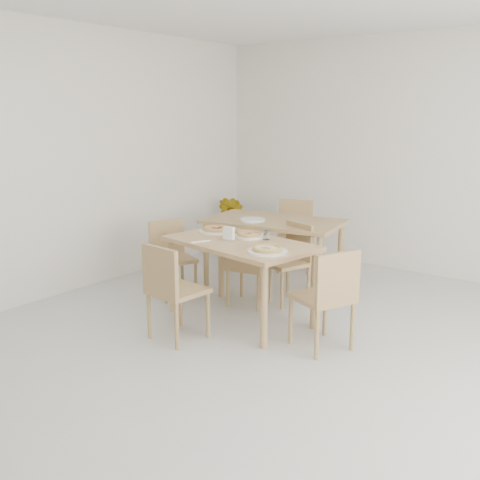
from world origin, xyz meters
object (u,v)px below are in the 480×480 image
Objects in this scene: plate_pepperoni at (215,231)px; chair_back_s at (247,262)px; tumbler_b at (266,235)px; plate_margherita at (249,236)px; pizza_margherita at (249,234)px; second_table at (274,228)px; chair_north at (291,256)px; pizza_pepperoni at (215,229)px; potted_plant at (232,225)px; chair_west at (171,252)px; chair_east at (328,293)px; pizza_mushroom at (267,249)px; chair_back_n at (295,230)px; chair_south at (171,286)px; napkin_holder at (229,234)px; plate_empty at (252,220)px; main_table at (240,251)px; plate_mushroom at (267,251)px; tumbler_a at (230,232)px.

chair_back_s is (0.27, 0.16, -0.31)m from plate_pepperoni.
plate_margherita is at bearing -176.50° from tumbler_b.
second_table is at bearing 109.02° from pizza_margherita.
chair_north is 0.65m from pizza_margherita.
pizza_pepperoni reaches higher than potted_plant.
chair_west is (-1.12, -0.59, -0.01)m from chair_north.
chair_east is 2.70× the size of pizza_mushroom.
potted_plant is at bearing 135.00° from tumbler_b.
chair_back_n is (0.51, 1.66, 0.03)m from chair_west.
chair_east is at bearing 145.48° from chair_back_s.
chair_south is 6.56× the size of napkin_holder.
tumbler_b reaches higher than plate_empty.
main_table and second_table have the same top height.
plate_margherita reaches higher than second_table.
chair_east reaches higher than pizza_mushroom.
pizza_margherita reaches higher than plate_mushroom.
tumbler_b is at bearing 14.37° from tumbler_a.
napkin_holder is at bearing -83.92° from chair_north.
tumbler_a is at bearing -107.21° from chair_back_n.
tumbler_b is at bearing 2.30° from plate_pepperoni.
chair_back_s is at bearing 138.67° from plate_mushroom.
pizza_mushroom is at bearing -25.48° from tumbler_a.
pizza_pepperoni is 0.89m from second_table.
plate_pepperoni reaches higher than main_table.
pizza_pepperoni is 0.46m from chair_back_s.
chair_back_n reaches higher than pizza_pepperoni.
plate_margherita is 0.41m from pizza_pepperoni.
chair_back_n is at bearing 94.71° from second_table.
chair_south is at bearing -38.39° from chair_east.
chair_north is 1.04× the size of chair_back_s.
second_table is at bearing -15.12° from chair_west.
chair_south is 1.09m from chair_back_s.
chair_north is at bearing -93.61° from chair_south.
pizza_pepperoni reaches higher than plate_empty.
plate_margherita is 0.37m from chair_back_s.
chair_south is at bearing 78.43° from chair_back_s.
potted_plant is (-2.06, 2.18, -0.39)m from pizza_mushroom.
chair_west is at bearing 166.52° from plate_mushroom.
chair_back_n reaches higher than second_table.
chair_back_n is (-0.37, 2.56, 0.00)m from chair_south.
second_table is at bearing -35.70° from potted_plant.
pizza_margherita reaches higher than plate_pepperoni.
pizza_pepperoni is at bearing -78.94° from chair_east.
chair_east is 0.63m from pizza_mushroom.
tumbler_a reaches higher than plate_pepperoni.
pizza_margherita is 0.91× the size of pizza_pepperoni.
pizza_margherita and pizza_mushroom have the same top height.
napkin_holder is at bearing 88.73° from chair_back_s.
main_table is 0.49m from plate_pepperoni.
plate_margherita is at bearing 1.74° from pizza_pepperoni.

